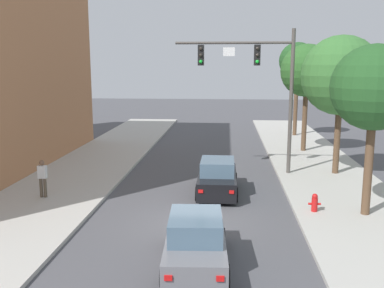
% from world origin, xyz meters
% --- Properties ---
extents(ground_plane, '(120.00, 120.00, 0.00)m').
position_xyz_m(ground_plane, '(0.00, 0.00, 0.00)').
color(ground_plane, '#4C4C51').
extents(sidewalk_left, '(5.00, 60.00, 0.15)m').
position_xyz_m(sidewalk_left, '(-6.50, 0.00, 0.07)').
color(sidewalk_left, '#B2AFA8').
rests_on(sidewalk_left, ground).
extents(sidewalk_right, '(5.00, 60.00, 0.15)m').
position_xyz_m(sidewalk_right, '(6.50, 0.00, 0.07)').
color(sidewalk_right, '#B2AFA8').
rests_on(sidewalk_right, ground).
extents(traffic_signal_mast, '(6.13, 0.38, 7.50)m').
position_xyz_m(traffic_signal_mast, '(2.89, 7.52, 5.32)').
color(traffic_signal_mast, '#514C47').
rests_on(traffic_signal_mast, sidewalk_right).
extents(car_lead_black, '(1.84, 4.24, 1.60)m').
position_xyz_m(car_lead_black, '(0.89, 3.97, 0.72)').
color(car_lead_black, black).
rests_on(car_lead_black, ground).
extents(car_following_grey, '(2.01, 4.32, 1.60)m').
position_xyz_m(car_following_grey, '(0.43, -3.45, 0.72)').
color(car_following_grey, slate).
rests_on(car_following_grey, ground).
extents(pedestrian_sidewalk_left_walker, '(0.36, 0.22, 1.64)m').
position_xyz_m(pedestrian_sidewalk_left_walker, '(-6.64, 2.25, 1.06)').
color(pedestrian_sidewalk_left_walker, brown).
rests_on(pedestrian_sidewalk_left_walker, sidewalk_left).
extents(fire_hydrant, '(0.48, 0.24, 0.72)m').
position_xyz_m(fire_hydrant, '(4.77, 1.31, 0.51)').
color(fire_hydrant, red).
rests_on(fire_hydrant, sidewalk_right).
extents(street_tree_nearest, '(3.18, 3.18, 6.46)m').
position_xyz_m(street_tree_nearest, '(6.67, 1.15, 4.98)').
color(street_tree_nearest, brown).
rests_on(street_tree_nearest, sidewalk_right).
extents(street_tree_second, '(4.10, 4.10, 7.20)m').
position_xyz_m(street_tree_second, '(7.10, 7.68, 5.28)').
color(street_tree_second, brown).
rests_on(street_tree_second, sidewalk_right).
extents(street_tree_third, '(3.44, 3.44, 7.05)m').
position_xyz_m(street_tree_third, '(6.45, 13.84, 5.44)').
color(street_tree_third, brown).
rests_on(street_tree_third, sidewalk_right).
extents(street_tree_farthest, '(2.95, 2.95, 7.48)m').
position_xyz_m(street_tree_farthest, '(6.85, 20.44, 6.09)').
color(street_tree_farthest, brown).
rests_on(street_tree_farthest, sidewalk_right).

